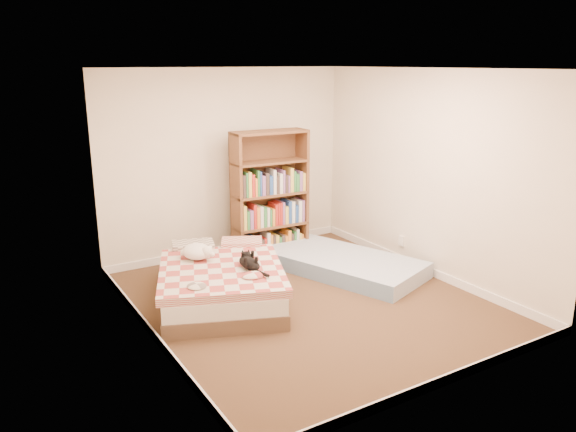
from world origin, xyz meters
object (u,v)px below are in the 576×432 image
bookshelf (269,212)px  floor_mattress (336,262)px  black_cat (248,262)px  white_dog (198,251)px  bed (220,281)px

bookshelf → floor_mattress: bearing=-62.1°
floor_mattress → black_cat: 1.55m
bookshelf → floor_mattress: size_ratio=0.77×
black_cat → white_dog: bearing=140.3°
bed → bookshelf: (1.21, 1.03, 0.39)m
bookshelf → white_dog: bearing=-147.5°
bed → floor_mattress: 1.66m
floor_mattress → black_cat: bearing=175.6°
bed → black_cat: black_cat is taller
white_dog → floor_mattress: bearing=10.1°
floor_mattress → black_cat: (-1.45, -0.39, 0.39)m
floor_mattress → black_cat: black_cat is taller
bookshelf → black_cat: bearing=-124.7°
bed → bookshelf: 1.64m
bed → floor_mattress: bed is taller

